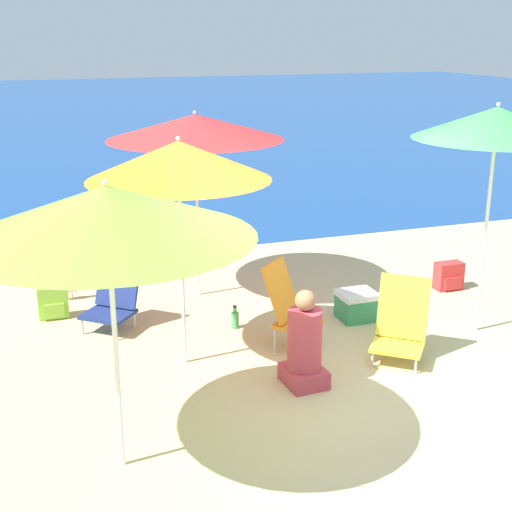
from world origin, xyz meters
name	(u,v)px	position (x,y,z in m)	size (l,w,h in m)	color
ground_plane	(334,397)	(0.00, 0.00, 0.00)	(60.00, 60.00, 0.00)	#D1BA89
sea_water	(71,111)	(0.00, 24.61, 0.00)	(60.00, 40.00, 0.01)	#19478C
beach_umbrella_orange	(179,161)	(-1.06, 1.10, 1.96)	(1.66, 1.66, 2.17)	white
beach_umbrella_green	(497,123)	(2.06, 0.84, 2.19)	(1.64, 1.64, 2.39)	white
beach_umbrella_red	(195,127)	(-0.46, 2.84, 2.01)	(2.02, 2.02, 2.20)	white
beach_umbrella_lime	(107,212)	(-1.90, -0.41, 1.91)	(2.00, 2.00, 2.13)	white
beach_chair_orange	(288,305)	(0.00, 1.09, 0.45)	(0.66, 0.67, 0.88)	silver
beach_chair_yellow	(401,323)	(0.94, 0.52, 0.36)	(0.70, 0.71, 0.80)	silver
beach_chair_navy	(113,300)	(-1.58, 2.18, 0.31)	(0.71, 0.71, 0.65)	silver
person_seated_near	(304,346)	(-0.16, 0.31, 0.37)	(0.37, 0.42, 0.90)	#BF3F4C
backpack_lime	(53,303)	(-2.18, 2.66, 0.18)	(0.33, 0.19, 0.37)	#8ECC3D
backpack_red	(449,276)	(2.49, 2.02, 0.17)	(0.34, 0.21, 0.34)	red
water_bottle	(235,319)	(-0.36, 1.73, 0.10)	(0.08, 0.08, 0.25)	#4CB266
cooler_box	(357,305)	(0.98, 1.53, 0.16)	(0.40, 0.36, 0.32)	#338C59
seagull	(70,288)	(-1.95, 3.19, 0.14)	(0.27, 0.11, 0.23)	gold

